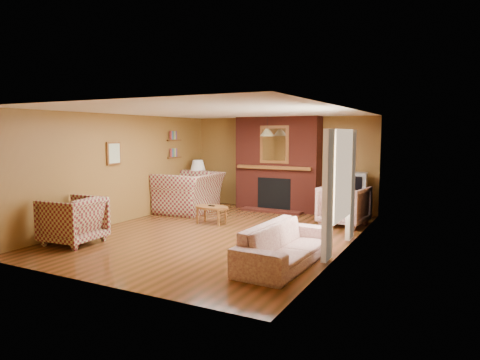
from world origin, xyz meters
The scene contains 20 objects.
floor centered at (0.00, 0.00, 0.00)m, with size 6.50×6.50×0.00m, color #44280E.
ceiling centered at (0.00, 0.00, 2.40)m, with size 6.50×6.50×0.00m, color white.
wall_back centered at (0.00, 3.25, 1.20)m, with size 6.50×6.50×0.00m, color brown.
wall_front centered at (0.00, -3.25, 1.20)m, with size 6.50×6.50×0.00m, color brown.
wall_left centered at (-2.50, 0.00, 1.20)m, with size 6.50×6.50×0.00m, color brown.
wall_right centered at (2.50, 0.00, 1.20)m, with size 6.50×6.50×0.00m, color brown.
fireplace centered at (0.00, 2.98, 1.18)m, with size 2.20×0.82×2.40m.
window_right centered at (2.45, -0.20, 1.13)m, with size 0.10×1.85×2.00m.
bookshelf centered at (-2.44, 1.90, 1.67)m, with size 0.09×0.55×0.71m.
botanical_print centered at (-2.47, -0.30, 1.55)m, with size 0.05×0.40×0.50m.
pendant_light centered at (0.00, 2.30, 2.00)m, with size 0.36×0.36×0.48m.
plaid_loveseat centered at (-1.85, 1.66, 0.50)m, with size 1.53×1.34×1.00m, color maroon.
plaid_armchair centered at (-1.95, -1.91, 0.43)m, with size 0.91×0.93×0.85m, color maroon.
floral_sofa centered at (1.90, -1.29, 0.30)m, with size 2.07×0.81×0.61m, color beige.
floral_armchair centered at (2.00, 1.88, 0.43)m, with size 0.92×0.95×0.86m, color beige.
coffee_table centered at (-0.61, 0.69, 0.34)m, with size 0.80×0.49×0.41m.
side_table centered at (-2.10, 2.45, 0.29)m, with size 0.43×0.43×0.58m, color brown.
table_lamp centered at (-2.10, 2.45, 0.96)m, with size 0.42×0.42×0.69m.
tv_stand centered at (2.05, 2.80, 0.31)m, with size 0.57×0.52×0.62m, color black.
crt_tv centered at (2.05, 2.79, 0.85)m, with size 0.53×0.53×0.45m.
Camera 1 is at (4.20, -7.23, 1.98)m, focal length 32.00 mm.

